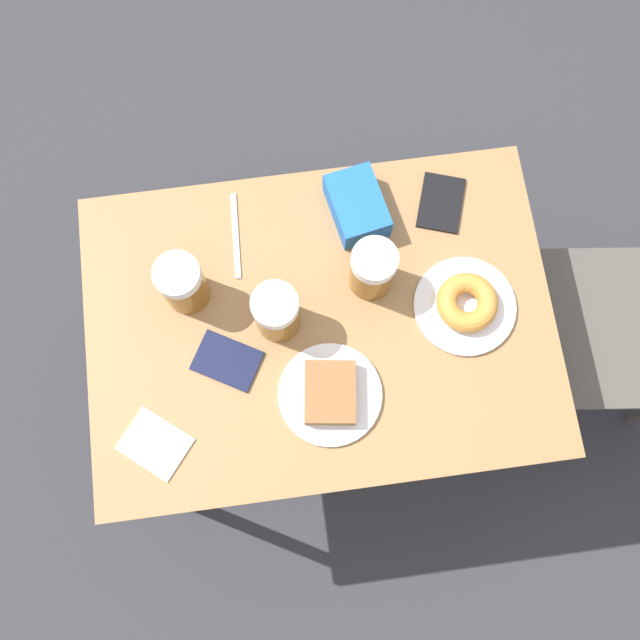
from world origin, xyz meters
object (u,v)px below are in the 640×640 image
(napkin_folded, at_px, (155,444))
(passport_near_edge, at_px, (441,203))
(beer_mug_center, at_px, (182,284))
(plate_with_donut, at_px, (466,304))
(beer_mug_right, at_px, (276,312))
(plate_with_cake, at_px, (330,394))
(beer_mug_left, at_px, (372,269))
(blue_pouch, at_px, (357,206))
(passport_far_edge, at_px, (227,361))
(fork, at_px, (236,236))

(napkin_folded, relative_size, passport_near_edge, 1.06)
(beer_mug_center, bearing_deg, napkin_folded, -17.19)
(plate_with_donut, bearing_deg, beer_mug_right, -92.99)
(plate_with_donut, height_order, passport_near_edge, plate_with_donut)
(plate_with_cake, relative_size, passport_near_edge, 1.39)
(beer_mug_left, distance_m, passport_near_edge, 0.24)
(napkin_folded, bearing_deg, beer_mug_center, 162.81)
(napkin_folded, bearing_deg, beer_mug_left, 120.60)
(beer_mug_left, relative_size, beer_mug_center, 1.00)
(passport_near_edge, xyz_separation_m, blue_pouch, (-0.00, -0.18, 0.03))
(passport_far_edge, bearing_deg, beer_mug_left, 112.79)
(plate_with_cake, height_order, fork, plate_with_cake)
(beer_mug_left, height_order, blue_pouch, beer_mug_left)
(plate_with_cake, xyz_separation_m, beer_mug_left, (-0.22, 0.11, 0.05))
(beer_mug_left, distance_m, beer_mug_center, 0.37)
(fork, bearing_deg, passport_near_edge, 91.99)
(napkin_folded, bearing_deg, passport_near_edge, 123.55)
(napkin_folded, distance_m, blue_pouch, 0.63)
(beer_mug_left, xyz_separation_m, blue_pouch, (-0.15, -0.01, -0.04))
(fork, bearing_deg, passport_far_edge, -9.64)
(passport_far_edge, xyz_separation_m, blue_pouch, (-0.28, 0.30, 0.03))
(beer_mug_left, relative_size, napkin_folded, 0.89)
(plate_with_donut, distance_m, passport_near_edge, 0.23)
(beer_mug_left, bearing_deg, fork, -116.82)
(beer_mug_center, relative_size, passport_near_edge, 0.95)
(beer_mug_left, xyz_separation_m, fork, (-0.13, -0.26, -0.07))
(plate_with_donut, relative_size, beer_mug_left, 1.49)
(passport_near_edge, bearing_deg, beer_mug_right, -60.47)
(plate_with_donut, relative_size, napkin_folded, 1.33)
(napkin_folded, xyz_separation_m, blue_pouch, (-0.43, 0.46, 0.03))
(beer_mug_center, height_order, fork, beer_mug_center)
(passport_near_edge, xyz_separation_m, passport_far_edge, (0.28, -0.48, 0.00))
(plate_with_cake, height_order, beer_mug_right, beer_mug_right)
(beer_mug_center, height_order, passport_near_edge, beer_mug_center)
(beer_mug_center, xyz_separation_m, passport_near_edge, (-0.13, 0.55, -0.07))
(passport_far_edge, height_order, blue_pouch, blue_pouch)
(napkin_folded, relative_size, blue_pouch, 0.96)
(beer_mug_center, bearing_deg, beer_mug_left, 86.83)
(beer_mug_center, bearing_deg, beer_mug_right, 64.86)
(beer_mug_left, distance_m, beer_mug_right, 0.21)
(beer_mug_right, bearing_deg, beer_mug_center, -115.14)
(beer_mug_center, bearing_deg, plate_with_cake, 46.56)
(fork, distance_m, blue_pouch, 0.26)
(plate_with_cake, xyz_separation_m, passport_near_edge, (-0.37, 0.29, -0.01))
(beer_mug_right, xyz_separation_m, passport_far_edge, (0.07, -0.11, -0.07))
(fork, bearing_deg, napkin_folded, -26.11)
(beer_mug_center, bearing_deg, passport_far_edge, 23.01)
(beer_mug_left, distance_m, blue_pouch, 0.16)
(beer_mug_left, bearing_deg, passport_near_edge, 130.52)
(fork, xyz_separation_m, blue_pouch, (-0.02, 0.26, 0.03))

